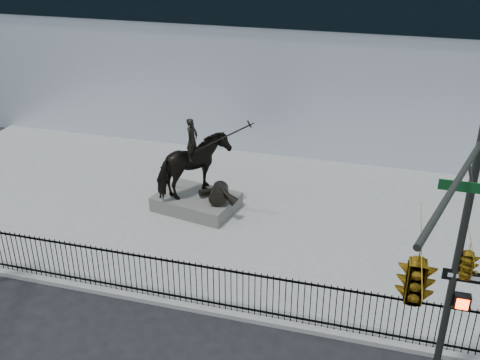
# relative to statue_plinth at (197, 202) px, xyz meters

# --- Properties ---
(ground) EXTENTS (120.00, 120.00, 0.00)m
(ground) POSITION_rel_statue_plinth_xyz_m (1.89, -6.91, -0.44)
(ground) COLOR black
(ground) RESTS_ON ground
(plaza) EXTENTS (30.00, 12.00, 0.15)m
(plaza) POSITION_rel_statue_plinth_xyz_m (1.89, 0.09, -0.36)
(plaza) COLOR gray
(plaza) RESTS_ON ground
(building) EXTENTS (44.00, 14.00, 9.00)m
(building) POSITION_rel_statue_plinth_xyz_m (1.89, 13.09, 4.06)
(building) COLOR silver
(building) RESTS_ON ground
(picket_fence) EXTENTS (22.10, 0.10, 1.50)m
(picket_fence) POSITION_rel_statue_plinth_xyz_m (1.89, -5.66, 0.46)
(picket_fence) COLOR black
(picket_fence) RESTS_ON plaza
(statue_plinth) EXTENTS (3.43, 2.66, 0.58)m
(statue_plinth) POSITION_rel_statue_plinth_xyz_m (0.00, 0.00, 0.00)
(statue_plinth) COLOR #5A5853
(statue_plinth) RESTS_ON plaza
(equestrian_statue) EXTENTS (3.90, 2.79, 3.35)m
(equestrian_statue) POSITION_rel_statue_plinth_xyz_m (0.06, -0.01, 1.50)
(equestrian_statue) COLOR black
(equestrian_statue) RESTS_ON statue_plinth
(traffic_signal_right) EXTENTS (2.17, 6.86, 7.00)m
(traffic_signal_right) POSITION_rel_statue_plinth_xyz_m (8.36, -8.92, 4.41)
(traffic_signal_right) COLOR #252823
(traffic_signal_right) RESTS_ON ground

